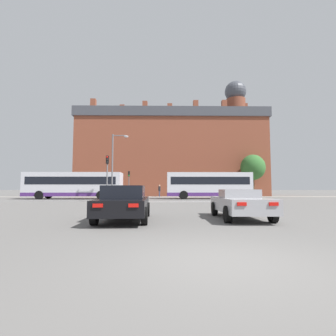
{
  "coord_description": "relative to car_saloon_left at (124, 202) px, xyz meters",
  "views": [
    {
      "loc": [
        -1.01,
        -4.75,
        1.28
      ],
      "look_at": [
        -0.51,
        27.2,
        3.77
      ],
      "focal_mm": 28.0,
      "sensor_mm": 36.0,
      "label": 1
    }
  ],
  "objects": [
    {
      "name": "ground_plane",
      "position": [
        2.61,
        -5.94,
        -0.72
      ],
      "size": [
        400.0,
        400.0,
        0.0
      ],
      "primitive_type": "plane",
      "color": "#605E5B"
    },
    {
      "name": "stop_line_strip",
      "position": [
        2.61,
        14.39,
        -0.71
      ],
      "size": [
        9.86,
        0.3,
        0.01
      ],
      "primitive_type": "cube",
      "color": "silver",
      "rests_on": "ground_plane"
    },
    {
      "name": "car_roadster_right",
      "position": [
        4.83,
        0.45,
        -0.07
      ],
      "size": [
        1.95,
        4.38,
        1.24
      ],
      "rotation": [
        0.0,
        0.0,
        -0.01
      ],
      "color": "#9E9EA3",
      "rests_on": "ground_plane"
    },
    {
      "name": "street_lamp_junction",
      "position": [
        -3.73,
        17.75,
        3.65
      ],
      "size": [
        1.8,
        0.36,
        7.21
      ],
      "color": "slate",
      "rests_on": "ground_plane"
    },
    {
      "name": "bus_crossing_trailing",
      "position": [
        -9.34,
        21.31,
        1.0
      ],
      "size": [
        11.53,
        2.74,
        3.2
      ],
      "rotation": [
        0.0,
        0.0,
        1.57
      ],
      "color": "silver",
      "rests_on": "ground_plane"
    },
    {
      "name": "far_pavement",
      "position": [
        2.61,
        29.53,
        -0.71
      ],
      "size": [
        70.96,
        2.5,
        0.01
      ],
      "primitive_type": "cube",
      "color": "gray",
      "rests_on": "ground_plane"
    },
    {
      "name": "pedestrian_walking_east",
      "position": [
        0.91,
        30.01,
        0.38
      ],
      "size": [
        0.34,
        0.45,
        1.84
      ],
      "rotation": [
        0.0,
        0.0,
        1.22
      ],
      "color": "#333851",
      "rests_on": "ground_plane"
    },
    {
      "name": "pedestrian_walking_west",
      "position": [
        -4.12,
        29.7,
        0.23
      ],
      "size": [
        0.43,
        0.44,
        1.62
      ],
      "rotation": [
        0.0,
        0.0,
        0.83
      ],
      "color": "black",
      "rests_on": "ground_plane"
    },
    {
      "name": "car_saloon_left",
      "position": [
        0.0,
        0.0,
        0.0
      ],
      "size": [
        2.06,
        4.71,
        1.39
      ],
      "rotation": [
        0.0,
        0.0,
        0.03
      ],
      "color": "black",
      "rests_on": "ground_plane"
    },
    {
      "name": "tree_by_building",
      "position": [
        15.54,
        29.94,
        3.83
      ],
      "size": [
        3.8,
        3.8,
        6.57
      ],
      "color": "#4C3823",
      "rests_on": "ground_plane"
    },
    {
      "name": "traffic_light_far_right",
      "position": [
        8.75,
        28.67,
        1.81
      ],
      "size": [
        0.26,
        0.31,
        3.73
      ],
      "color": "slate",
      "rests_on": "ground_plane"
    },
    {
      "name": "bus_crossing_lead",
      "position": [
        7.09,
        21.35,
        1.0
      ],
      "size": [
        10.2,
        2.64,
        3.2
      ],
      "rotation": [
        0.0,
        0.0,
        1.57
      ],
      "color": "silver",
      "rests_on": "ground_plane"
    },
    {
      "name": "traffic_light_far_left",
      "position": [
        -3.7,
        28.95,
        1.91
      ],
      "size": [
        0.26,
        0.31,
        3.89
      ],
      "color": "slate",
      "rests_on": "ground_plane"
    },
    {
      "name": "traffic_light_near_left",
      "position": [
        -3.94,
        14.84,
        2.27
      ],
      "size": [
        0.26,
        0.31,
        4.47
      ],
      "color": "slate",
      "rests_on": "ground_plane"
    },
    {
      "name": "pedestrian_waiting",
      "position": [
        12.0,
        29.44,
        0.38
      ],
      "size": [
        0.45,
        0.33,
        1.84
      ],
      "rotation": [
        0.0,
        0.0,
        2.82
      ],
      "color": "#333851",
      "rests_on": "ground_plane"
    },
    {
      "name": "brick_civic_building",
      "position": [
        3.18,
        37.7,
        7.0
      ],
      "size": [
        33.12,
        12.14,
        21.68
      ],
      "color": "brown",
      "rests_on": "ground_plane"
    }
  ]
}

